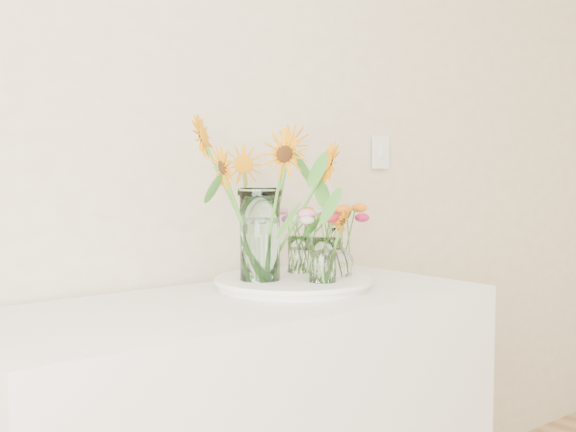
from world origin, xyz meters
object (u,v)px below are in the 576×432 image
Objects in this scene: small_vase_a at (323,260)px; small_vase_b at (337,253)px; mason_jar at (260,235)px; tray at (293,284)px; small_vase_c at (299,255)px.

small_vase_b is at bearing 27.81° from small_vase_a.
mason_jar is at bearing 130.15° from small_vase_a.
mason_jar reaches higher than small_vase_a.
mason_jar is 0.24m from small_vase_b.
tray is at bearing 99.89° from small_vase_a.
small_vase_b is at bearing -21.67° from tray.
tray is at bearing -17.75° from mason_jar.
small_vase_c is at bearing 41.59° from tray.
small_vase_b is (0.22, -0.08, -0.06)m from mason_jar.
small_vase_a is 0.89× the size of small_vase_b.
small_vase_a is at bearing -109.73° from small_vase_c.
small_vase_c reaches higher than tray.
small_vase_a is at bearing -80.11° from tray.
small_vase_a is at bearing -49.85° from mason_jar.
small_vase_c is (0.18, 0.04, -0.07)m from mason_jar.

